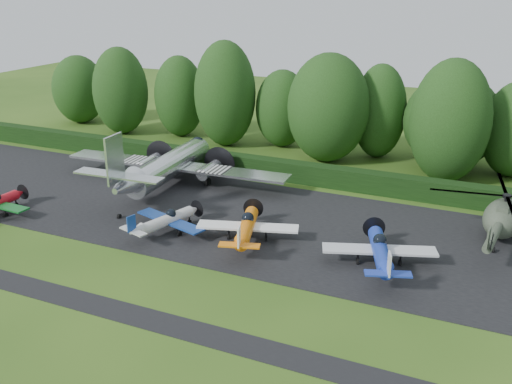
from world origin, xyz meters
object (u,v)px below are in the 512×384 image
at_px(helicopter, 504,215).
at_px(light_plane_blue, 381,251).
at_px(light_plane_orange, 247,227).
at_px(light_plane_white, 166,221).
at_px(transport_plane, 168,166).

bearing_deg(helicopter, light_plane_blue, -138.43).
relative_size(light_plane_orange, helicopter, 0.63).
height_order(light_plane_orange, light_plane_blue, light_plane_blue).
distance_m(light_plane_orange, helicopter, 19.95).
xyz_separation_m(light_plane_blue, helicopter, (7.64, 8.62, 0.68)).
height_order(light_plane_white, light_plane_orange, light_plane_orange).
distance_m(light_plane_white, light_plane_orange, 6.70).
distance_m(transport_plane, light_plane_blue, 24.15).
relative_size(light_plane_blue, helicopter, 0.64).
relative_size(transport_plane, light_plane_orange, 2.84).
distance_m(transport_plane, helicopter, 30.30).
xyz_separation_m(transport_plane, light_plane_white, (5.76, -9.51, -1.02)).
height_order(light_plane_white, helicopter, helicopter).
distance_m(transport_plane, light_plane_orange, 14.96).
bearing_deg(transport_plane, light_plane_blue, -16.98).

